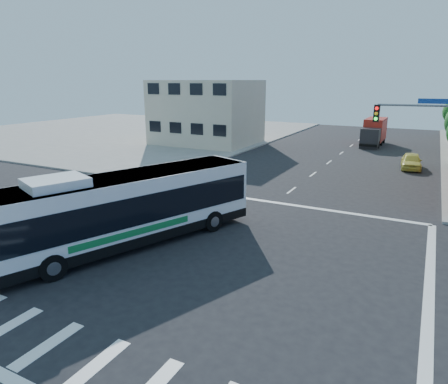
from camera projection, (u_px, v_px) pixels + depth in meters
The scene contains 7 objects.
ground at pixel (204, 255), 18.84m from camera, with size 120.00×120.00×0.00m, color black.
sidewalk_nw at pixel (126, 131), 64.26m from camera, with size 50.00×50.00×0.15m, color gray.
building_west at pixel (207, 112), 50.92m from camera, with size 12.06×10.06×8.00m.
signal_mast_ne at pixel (437, 135), 22.53m from camera, with size 7.91×1.13×8.07m.
transit_bus at pixel (129, 208), 19.61m from camera, with size 7.54×13.46×3.95m.
box_truck at pixel (374, 133), 50.29m from camera, with size 2.30×7.42×3.32m.
parked_car at pixel (411, 161), 37.11m from camera, with size 1.71×4.25×1.45m, color #E4DA58.
Camera 1 is at (8.81, -14.95, 7.97)m, focal length 32.00 mm.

